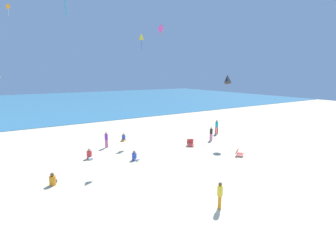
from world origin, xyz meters
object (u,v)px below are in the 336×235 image
(beach_chair_far_left, at_px, (190,143))
(kite_black, at_px, (227,79))
(person_7, at_px, (135,157))
(person_2, at_px, (53,180))
(person_6, at_px, (106,139))
(kite_orange, at_px, (8,7))
(kite_magenta, at_px, (161,29))
(beach_chair_far_right, at_px, (239,153))
(person_1, at_px, (217,126))
(person_4, at_px, (89,155))
(person_5, at_px, (220,193))
(kite_yellow, at_px, (141,36))
(person_3, at_px, (124,138))
(person_0, at_px, (211,133))

(beach_chair_far_left, bearing_deg, kite_black, 115.53)
(person_7, relative_size, kite_black, 0.57)
(person_2, relative_size, kite_black, 0.59)
(person_6, distance_m, kite_orange, 15.80)
(kite_black, bearing_deg, kite_magenta, 113.06)
(kite_magenta, bearing_deg, beach_chair_far_right, -87.32)
(person_7, bearing_deg, person_1, 72.57)
(beach_chair_far_left, relative_size, person_4, 1.08)
(person_1, relative_size, person_2, 2.03)
(person_2, bearing_deg, person_5, -117.73)
(person_1, distance_m, kite_yellow, 13.08)
(person_3, height_order, person_4, person_4)
(person_5, bearing_deg, kite_orange, 134.81)
(person_2, distance_m, person_4, 4.82)
(beach_chair_far_right, relative_size, person_5, 0.56)
(person_4, bearing_deg, kite_magenta, 119.45)
(person_1, xyz_separation_m, person_3, (-9.91, 2.96, -0.64))
(person_0, xyz_separation_m, person_3, (-7.49, 4.72, -0.52))
(kite_magenta, bearing_deg, beach_chair_far_left, -98.36)
(person_4, distance_m, person_7, 3.65)
(person_1, height_order, kite_orange, kite_orange)
(beach_chair_far_right, relative_size, kite_orange, 0.74)
(person_4, height_order, person_5, person_5)
(person_4, bearing_deg, person_5, 17.74)
(person_1, height_order, person_4, person_1)
(person_0, bearing_deg, person_7, 153.02)
(person_4, xyz_separation_m, kite_magenta, (9.97, 5.49, 11.30))
(person_0, height_order, kite_magenta, kite_magenta)
(kite_magenta, bearing_deg, person_7, -132.51)
(person_2, xyz_separation_m, kite_black, (16.29, 1.75, 5.89))
(kite_black, bearing_deg, person_4, 171.95)
(beach_chair_far_left, relative_size, person_3, 1.18)
(person_0, relative_size, person_7, 1.81)
(beach_chair_far_right, bearing_deg, person_0, 134.65)
(person_2, bearing_deg, person_4, -20.86)
(person_3, bearing_deg, person_1, 111.87)
(person_6, relative_size, kite_orange, 1.37)
(person_4, relative_size, person_5, 0.59)
(person_1, height_order, person_2, person_1)
(beach_chair_far_right, bearing_deg, person_1, 120.70)
(person_5, xyz_separation_m, kite_yellow, (1.26, 10.82, 8.88))
(person_3, bearing_deg, person_0, 96.29)
(person_5, xyz_separation_m, person_6, (-1.23, 13.30, 0.03))
(beach_chair_far_left, distance_m, person_0, 3.03)
(beach_chair_far_left, xyz_separation_m, person_7, (-6.07, -0.76, -0.01))
(person_4, bearing_deg, person_3, 130.19)
(person_0, bearing_deg, beach_chair_far_right, -140.36)
(beach_chair_far_right, xyz_separation_m, person_3, (-6.09, 9.60, 0.00))
(kite_orange, bearing_deg, person_4, -67.21)
(person_1, xyz_separation_m, person_2, (-17.52, -4.29, -0.63))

